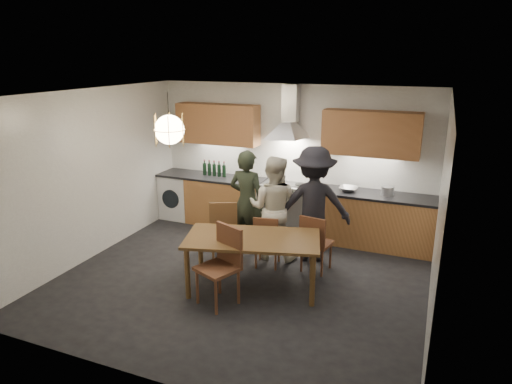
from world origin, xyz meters
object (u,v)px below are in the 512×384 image
at_px(dining_table, 253,243).
at_px(stock_pot, 388,191).
at_px(chair_back_left, 224,225).
at_px(person_left, 247,202).
at_px(chair_front, 223,260).
at_px(mixing_bowl, 348,189).
at_px(wine_bottles, 214,168).
at_px(person_mid, 273,208).
at_px(person_right, 313,204).

xyz_separation_m(dining_table, stock_pot, (1.47, 2.11, 0.31)).
height_order(chair_back_left, person_left, person_left).
height_order(dining_table, person_left, person_left).
xyz_separation_m(chair_front, mixing_bowl, (1.06, 2.56, 0.35)).
relative_size(dining_table, wine_bottles, 4.09).
distance_m(chair_back_left, chair_front, 1.35).
bearing_deg(wine_bottles, stock_pot, -0.80).
xyz_separation_m(dining_table, chair_back_left, (-0.80, 0.77, -0.13)).
bearing_deg(person_mid, wine_bottles, -39.49).
relative_size(chair_back_left, stock_pot, 4.66).
bearing_deg(stock_pot, person_right, -138.79).
bearing_deg(person_left, mixing_bowl, -139.50).
xyz_separation_m(chair_front, stock_pot, (1.69, 2.56, 0.39)).
bearing_deg(person_left, dining_table, 121.99).
bearing_deg(chair_back_left, mixing_bowl, -164.84).
distance_m(person_left, person_right, 1.05).
xyz_separation_m(dining_table, mixing_bowl, (0.85, 2.11, 0.28)).
bearing_deg(chair_front, dining_table, 87.51).
height_order(person_right, mixing_bowl, person_right).
relative_size(chair_front, stock_pot, 5.06).
height_order(chair_front, mixing_bowl, chair_front).
xyz_separation_m(chair_back_left, stock_pot, (2.28, 1.34, 0.43)).
bearing_deg(person_right, dining_table, 50.22).
distance_m(person_left, stock_pot, 2.26).
distance_m(person_right, stock_pot, 1.32).
distance_m(chair_back_left, person_left, 0.53).
xyz_separation_m(person_right, stock_pot, (0.99, 0.87, 0.08)).
bearing_deg(dining_table, wine_bottles, 112.39).
relative_size(person_mid, wine_bottles, 3.43).
bearing_deg(wine_bottles, chair_back_left, -58.02).
bearing_deg(chair_back_left, person_mid, 178.52).
xyz_separation_m(dining_table, person_left, (-0.56, 1.12, 0.18)).
height_order(chair_front, person_mid, person_mid).
relative_size(chair_back_left, mixing_bowl, 3.10).
relative_size(dining_table, person_right, 1.09).
bearing_deg(chair_back_left, person_left, -148.23).
xyz_separation_m(chair_back_left, chair_front, (0.58, -1.22, 0.05)).
xyz_separation_m(chair_front, wine_bottles, (-1.45, 2.61, 0.46)).
bearing_deg(chair_back_left, chair_front, 91.64).
height_order(person_mid, stock_pot, person_mid).
relative_size(person_left, person_mid, 1.03).
height_order(person_left, stock_pot, person_left).
distance_m(dining_table, person_mid, 1.08).
bearing_deg(mixing_bowl, person_right, -112.62).
relative_size(chair_front, person_right, 0.57).
distance_m(chair_front, mixing_bowl, 2.80).
bearing_deg(person_mid, mixing_bowl, -136.63).
xyz_separation_m(person_mid, person_right, (0.58, 0.18, 0.08)).
relative_size(chair_back_left, person_right, 0.52).
bearing_deg(chair_front, chair_back_left, 138.83).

